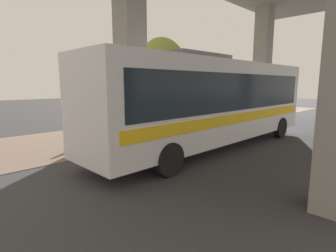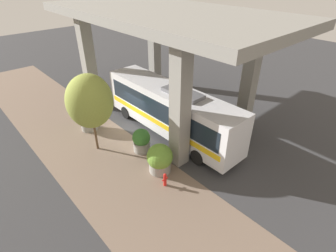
{
  "view_description": "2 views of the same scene",
  "coord_description": "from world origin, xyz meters",
  "px_view_note": "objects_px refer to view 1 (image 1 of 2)",
  "views": [
    {
      "loc": [
        8.62,
        -11.43,
        2.64
      ],
      "look_at": [
        0.85,
        -3.72,
        0.87
      ],
      "focal_mm": 28.0,
      "sensor_mm": 36.0,
      "label": 1
    },
    {
      "loc": [
        -8.75,
        -14.54,
        10.69
      ],
      "look_at": [
        1.87,
        -2.83,
        0.9
      ],
      "focal_mm": 28.0,
      "sensor_mm": 36.0,
      "label": 2
    }
  ],
  "objects_px": {
    "bus": "(214,99)",
    "fire_hydrant": "(82,137)",
    "planter_back": "(200,112)",
    "street_tree_near": "(162,68)",
    "planter_front": "(159,122)",
    "planter_middle": "(113,124)"
  },
  "relations": [
    {
      "from": "bus",
      "to": "fire_hydrant",
      "type": "bearing_deg",
      "value": -135.77
    },
    {
      "from": "planter_back",
      "to": "street_tree_near",
      "type": "xyz_separation_m",
      "value": [
        -0.8,
        -2.58,
        2.75
      ]
    },
    {
      "from": "bus",
      "to": "planter_front",
      "type": "height_order",
      "value": "bus"
    },
    {
      "from": "bus",
      "to": "street_tree_near",
      "type": "distance_m",
      "value": 5.55
    },
    {
      "from": "planter_middle",
      "to": "bus",
      "type": "bearing_deg",
      "value": 38.97
    },
    {
      "from": "fire_hydrant",
      "to": "planter_back",
      "type": "xyz_separation_m",
      "value": [
        -0.27,
        8.26,
        0.39
      ]
    },
    {
      "from": "street_tree_near",
      "to": "planter_front",
      "type": "bearing_deg",
      "value": -46.62
    },
    {
      "from": "bus",
      "to": "planter_back",
      "type": "distance_m",
      "value": 6.23
    },
    {
      "from": "planter_back",
      "to": "street_tree_near",
      "type": "bearing_deg",
      "value": -107.19
    },
    {
      "from": "bus",
      "to": "planter_middle",
      "type": "xyz_separation_m",
      "value": [
        -3.32,
        -2.69,
        -1.11
      ]
    },
    {
      "from": "planter_front",
      "to": "planter_middle",
      "type": "xyz_separation_m",
      "value": [
        -0.42,
        -2.34,
        0.09
      ]
    },
    {
      "from": "planter_front",
      "to": "fire_hydrant",
      "type": "bearing_deg",
      "value": -106.41
    },
    {
      "from": "planter_middle",
      "to": "planter_back",
      "type": "relative_size",
      "value": 1.09
    },
    {
      "from": "fire_hydrant",
      "to": "planter_middle",
      "type": "bearing_deg",
      "value": 61.99
    },
    {
      "from": "planter_front",
      "to": "street_tree_near",
      "type": "height_order",
      "value": "street_tree_near"
    },
    {
      "from": "fire_hydrant",
      "to": "planter_middle",
      "type": "relative_size",
      "value": 0.47
    },
    {
      "from": "planter_middle",
      "to": "planter_back",
      "type": "xyz_separation_m",
      "value": [
        -0.87,
        7.13,
        -0.08
      ]
    },
    {
      "from": "planter_front",
      "to": "planter_back",
      "type": "bearing_deg",
      "value": 105.1
    },
    {
      "from": "bus",
      "to": "planter_back",
      "type": "bearing_deg",
      "value": 133.38
    },
    {
      "from": "fire_hydrant",
      "to": "planter_back",
      "type": "bearing_deg",
      "value": 91.87
    },
    {
      "from": "bus",
      "to": "planter_middle",
      "type": "distance_m",
      "value": 4.42
    },
    {
      "from": "street_tree_near",
      "to": "fire_hydrant",
      "type": "bearing_deg",
      "value": -79.37
    }
  ]
}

